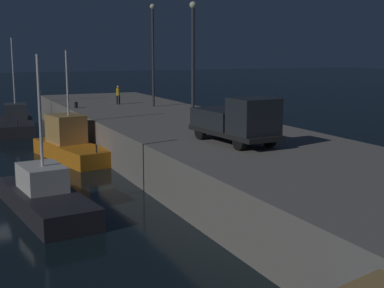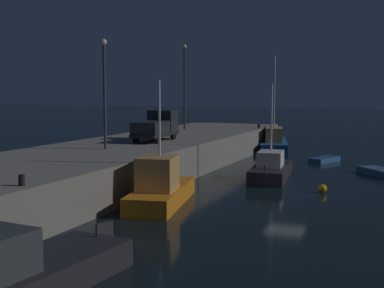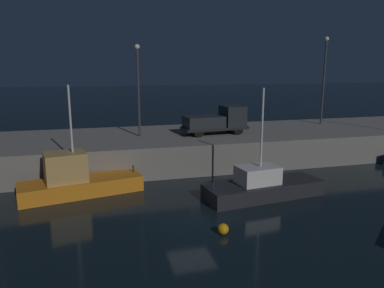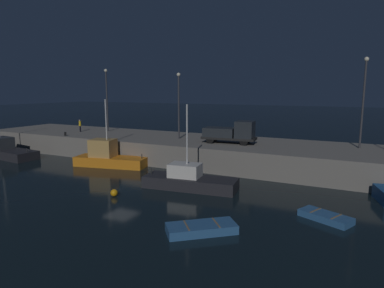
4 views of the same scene
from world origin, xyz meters
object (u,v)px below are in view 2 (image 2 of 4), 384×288
object	(u,v)px
dinghy_orange_near	(380,172)
bollard_central	(259,126)
fishing_boat_white	(271,169)
rowboat_white_mid	(325,159)
fishing_boat_blue	(274,142)
fishing_trawler_red	(7,279)
utility_truck	(157,126)
mooring_buoy_mid	(323,189)
bollard_west	(22,180)
lamp_post_central	(184,81)
fishing_boat_orange	(160,188)
lamp_post_east	(104,85)

from	to	relation	value
dinghy_orange_near	bollard_central	size ratio (longest dim) A/B	9.02
fishing_boat_white	rowboat_white_mid	size ratio (longest dim) A/B	2.32
fishing_boat_blue	bollard_central	size ratio (longest dim) A/B	22.67
fishing_trawler_red	utility_truck	size ratio (longest dim) A/B	1.61
fishing_trawler_red	rowboat_white_mid	bearing A→B (deg)	-6.25
dinghy_orange_near	mooring_buoy_mid	size ratio (longest dim) A/B	7.31
mooring_buoy_mid	bollard_west	distance (m)	19.86
fishing_trawler_red	utility_truck	distance (m)	28.32
bollard_central	dinghy_orange_near	bearing A→B (deg)	-133.86
rowboat_white_mid	bollard_central	distance (m)	10.86
mooring_buoy_mid	bollard_west	xyz separation A→B (m)	(-16.56, 10.66, 2.48)
lamp_post_central	fishing_boat_orange	bearing A→B (deg)	-159.76
bollard_central	lamp_post_east	bearing A→B (deg)	169.24
mooring_buoy_mid	utility_truck	bearing A→B (deg)	72.43
bollard_central	fishing_boat_orange	bearing A→B (deg)	-175.70
fishing_boat_blue	dinghy_orange_near	world-z (taller)	fishing_boat_blue
lamp_post_central	mooring_buoy_mid	bearing A→B (deg)	-134.83
fishing_boat_blue	mooring_buoy_mid	world-z (taller)	fishing_boat_blue
fishing_boat_blue	bollard_west	world-z (taller)	fishing_boat_blue
fishing_boat_blue	bollard_central	xyz separation A→B (m)	(-1.18, 1.39, 1.88)
fishing_boat_white	fishing_boat_orange	world-z (taller)	fishing_boat_orange
fishing_boat_white	lamp_post_central	distance (m)	19.44
fishing_boat_blue	fishing_trawler_red	bearing A→B (deg)	-176.64
fishing_boat_white	fishing_trawler_red	bearing A→B (deg)	176.15
fishing_trawler_red	dinghy_orange_near	bearing A→B (deg)	-16.75
fishing_boat_white	bollard_west	distance (m)	21.88
mooring_buoy_mid	bollard_west	bearing A→B (deg)	147.22
fishing_boat_blue	lamp_post_east	bearing A→B (deg)	166.75
fishing_trawler_red	fishing_boat_orange	world-z (taller)	fishing_trawler_red
fishing_trawler_red	dinghy_orange_near	distance (m)	32.89
rowboat_white_mid	lamp_post_east	bearing A→B (deg)	144.20
dinghy_orange_near	utility_truck	distance (m)	18.43
bollard_west	fishing_boat_white	bearing A→B (deg)	-16.24
fishing_trawler_red	fishing_boat_orange	distance (m)	15.03
lamp_post_east	lamp_post_central	xyz separation A→B (m)	(19.63, 2.25, 0.62)
mooring_buoy_mid	bollard_central	world-z (taller)	bollard_central
fishing_boat_orange	lamp_post_central	size ratio (longest dim) A/B	0.92
bollard_central	utility_truck	bearing A→B (deg)	167.20
fishing_boat_orange	rowboat_white_mid	size ratio (longest dim) A/B	2.35
fishing_boat_orange	rowboat_white_mid	world-z (taller)	fishing_boat_orange
bollard_west	utility_truck	bearing A→B (deg)	10.09
fishing_trawler_red	utility_truck	bearing A→B (deg)	16.61
fishing_trawler_red	bollard_west	bearing A→B (deg)	36.21
fishing_boat_orange	bollard_west	distance (m)	9.54
rowboat_white_mid	lamp_post_east	world-z (taller)	lamp_post_east
fishing_boat_orange	bollard_central	world-z (taller)	fishing_boat_orange
dinghy_orange_near	lamp_post_central	size ratio (longest dim) A/B	0.47
bollard_west	mooring_buoy_mid	bearing A→B (deg)	-32.78
lamp_post_central	bollard_central	size ratio (longest dim) A/B	19.29
fishing_trawler_red	fishing_boat_orange	size ratio (longest dim) A/B	1.17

